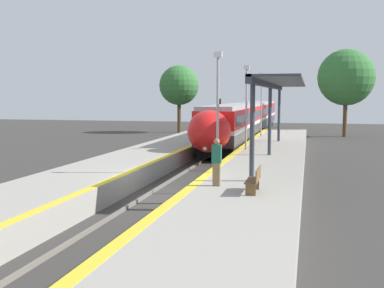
{
  "coord_description": "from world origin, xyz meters",
  "views": [
    {
      "loc": [
        6.1,
        -19.83,
        4.41
      ],
      "look_at": [
        0.56,
        2.96,
        2.06
      ],
      "focal_mm": 45.0,
      "sensor_mm": 36.0,
      "label": 1
    }
  ],
  "objects_px": {
    "lamppost_mid": "(246,102)",
    "lamppost_far": "(261,100)",
    "platform_bench": "(255,179)",
    "person_waiting": "(217,161)",
    "railway_signal": "(219,116)",
    "train": "(247,119)",
    "lamppost_near": "(218,104)"
  },
  "relations": [
    {
      "from": "platform_bench",
      "to": "lamppost_mid",
      "type": "height_order",
      "value": "lamppost_mid"
    },
    {
      "from": "train",
      "to": "person_waiting",
      "type": "height_order",
      "value": "train"
    },
    {
      "from": "platform_bench",
      "to": "person_waiting",
      "type": "height_order",
      "value": "person_waiting"
    },
    {
      "from": "person_waiting",
      "to": "railway_signal",
      "type": "relative_size",
      "value": 0.44
    },
    {
      "from": "train",
      "to": "platform_bench",
      "type": "relative_size",
      "value": 26.31
    },
    {
      "from": "platform_bench",
      "to": "railway_signal",
      "type": "relative_size",
      "value": 0.37
    },
    {
      "from": "lamppost_near",
      "to": "lamppost_mid",
      "type": "bearing_deg",
      "value": 90.0
    },
    {
      "from": "lamppost_near",
      "to": "person_waiting",
      "type": "bearing_deg",
      "value": -80.02
    },
    {
      "from": "platform_bench",
      "to": "person_waiting",
      "type": "bearing_deg",
      "value": 149.15
    },
    {
      "from": "railway_signal",
      "to": "lamppost_mid",
      "type": "distance_m",
      "value": 13.4
    },
    {
      "from": "person_waiting",
      "to": "lamppost_far",
      "type": "relative_size",
      "value": 0.34
    },
    {
      "from": "train",
      "to": "lamppost_mid",
      "type": "xyz_separation_m",
      "value": [
        2.17,
        -17.4,
        1.92
      ]
    },
    {
      "from": "person_waiting",
      "to": "lamppost_far",
      "type": "bearing_deg",
      "value": 91.33
    },
    {
      "from": "lamppost_near",
      "to": "train",
      "type": "bearing_deg",
      "value": 94.52
    },
    {
      "from": "lamppost_mid",
      "to": "lamppost_far",
      "type": "distance_m",
      "value": 10.03
    },
    {
      "from": "lamppost_mid",
      "to": "train",
      "type": "bearing_deg",
      "value": 97.1
    },
    {
      "from": "person_waiting",
      "to": "lamppost_mid",
      "type": "height_order",
      "value": "lamppost_mid"
    },
    {
      "from": "person_waiting",
      "to": "lamppost_near",
      "type": "bearing_deg",
      "value": 99.98
    },
    {
      "from": "person_waiting",
      "to": "lamppost_mid",
      "type": "distance_m",
      "value": 13.27
    },
    {
      "from": "platform_bench",
      "to": "person_waiting",
      "type": "relative_size",
      "value": 0.85
    },
    {
      "from": "railway_signal",
      "to": "lamppost_near",
      "type": "distance_m",
      "value": 23.12
    },
    {
      "from": "person_waiting",
      "to": "lamppost_near",
      "type": "xyz_separation_m",
      "value": [
        -0.54,
        3.06,
        2.12
      ]
    },
    {
      "from": "railway_signal",
      "to": "platform_bench",
      "type": "bearing_deg",
      "value": -76.9
    },
    {
      "from": "lamppost_mid",
      "to": "lamppost_near",
      "type": "bearing_deg",
      "value": -90.0
    },
    {
      "from": "train",
      "to": "lamppost_near",
      "type": "distance_m",
      "value": 27.58
    },
    {
      "from": "platform_bench",
      "to": "railway_signal",
      "type": "bearing_deg",
      "value": 103.1
    },
    {
      "from": "train",
      "to": "lamppost_mid",
      "type": "relative_size",
      "value": 7.58
    },
    {
      "from": "platform_bench",
      "to": "lamppost_far",
      "type": "distance_m",
      "value": 24.29
    },
    {
      "from": "railway_signal",
      "to": "lamppost_mid",
      "type": "height_order",
      "value": "lamppost_mid"
    },
    {
      "from": "person_waiting",
      "to": "railway_signal",
      "type": "distance_m",
      "value": 26.18
    },
    {
      "from": "railway_signal",
      "to": "lamppost_mid",
      "type": "xyz_separation_m",
      "value": [
        4.1,
        -12.67,
        1.49
      ]
    },
    {
      "from": "platform_bench",
      "to": "railway_signal",
      "type": "xyz_separation_m",
      "value": [
        -6.21,
        26.7,
        1.12
      ]
    }
  ]
}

